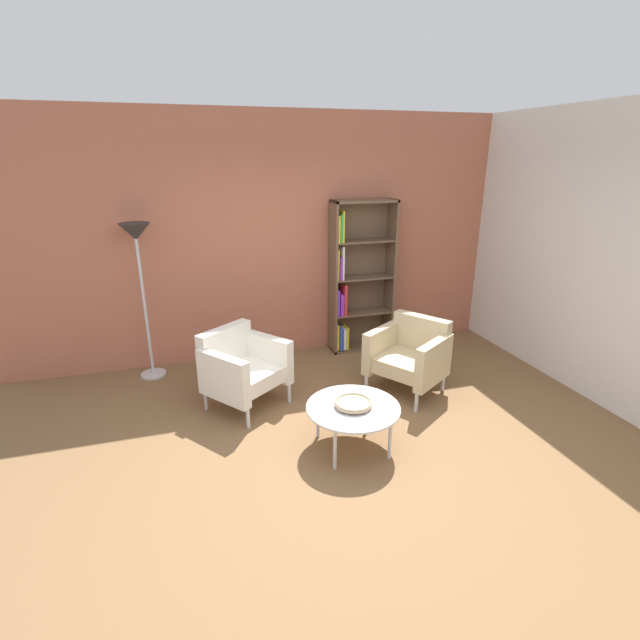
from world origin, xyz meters
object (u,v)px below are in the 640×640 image
at_px(armchair_spare_guest, 242,367).
at_px(armchair_near_window, 410,354).
at_px(coffee_table_low, 353,409).
at_px(floor_lamp_torchiere, 138,251).
at_px(bookshelf_tall, 356,281).
at_px(decorative_bowl, 353,403).

height_order(armchair_spare_guest, armchair_near_window, same).
distance_m(coffee_table_low, floor_lamp_torchiere, 2.84).
relative_size(bookshelf_tall, armchair_spare_guest, 2.00).
bearing_deg(armchair_spare_guest, bookshelf_tall, -3.57).
relative_size(armchair_spare_guest, armchair_near_window, 1.01).
distance_m(decorative_bowl, floor_lamp_torchiere, 2.81).
xyz_separation_m(bookshelf_tall, armchair_near_window, (0.13, -1.28, -0.49)).
bearing_deg(armchair_spare_guest, armchair_near_window, -43.84).
bearing_deg(armchair_near_window, floor_lamp_torchiere, -146.76).
distance_m(armchair_spare_guest, armchair_near_window, 1.76).
distance_m(bookshelf_tall, armchair_near_window, 1.38).
relative_size(bookshelf_tall, decorative_bowl, 5.94).
xyz_separation_m(coffee_table_low, decorative_bowl, (0.00, 0.00, 0.06)).
relative_size(armchair_near_window, floor_lamp_torchiere, 0.54).
bearing_deg(bookshelf_tall, coffee_table_low, -111.41).
xyz_separation_m(bookshelf_tall, armchair_spare_guest, (-1.62, -1.07, -0.49)).
bearing_deg(coffee_table_low, bookshelf_tall, 68.59).
xyz_separation_m(armchair_spare_guest, floor_lamp_torchiere, (-0.90, 0.97, 1.03)).
bearing_deg(coffee_table_low, armchair_near_window, 40.89).
bearing_deg(armchair_near_window, coffee_table_low, -82.00).
xyz_separation_m(coffee_table_low, floor_lamp_torchiere, (-1.70, 2.00, 1.08)).
xyz_separation_m(bookshelf_tall, decorative_bowl, (-0.83, -2.11, -0.47)).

